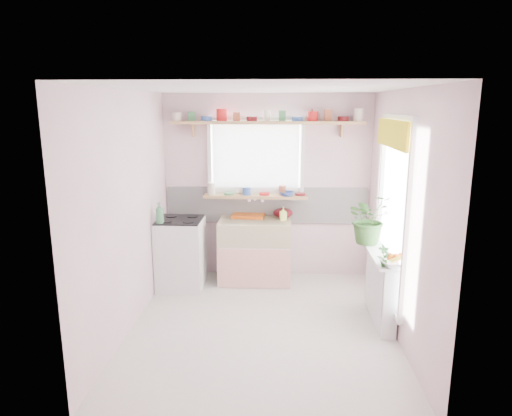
{
  "coord_description": "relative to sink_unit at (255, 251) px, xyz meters",
  "views": [
    {
      "loc": [
        0.17,
        -4.55,
        2.34
      ],
      "look_at": [
        -0.09,
        0.55,
        1.19
      ],
      "focal_mm": 32.0,
      "sensor_mm": 36.0,
      "label": 1
    }
  ],
  "objects": [
    {
      "name": "fruit",
      "position": [
        1.49,
        -1.49,
        0.44
      ],
      "size": [
        0.2,
        0.14,
        0.1
      ],
      "color": "orange",
      "rests_on": "fruit_bowl"
    },
    {
      "name": "soap_bottle_sink",
      "position": [
        0.38,
        0.02,
        0.51
      ],
      "size": [
        0.1,
        0.1,
        0.19
      ],
      "primitive_type": "imported",
      "rotation": [
        0.0,
        0.0,
        0.19
      ],
      "color": "#E1F76E",
      "rests_on": "sink_unit"
    },
    {
      "name": "cooker_bottle",
      "position": [
        -1.15,
        -0.46,
        0.62
      ],
      "size": [
        0.12,
        0.12,
        0.26
      ],
      "primitive_type": "imported",
      "rotation": [
        0.0,
        0.0,
        -0.2
      ],
      "color": "#468D5A",
      "rests_on": "cooker"
    },
    {
      "name": "dish_tray",
      "position": [
        -0.09,
        0.21,
        0.44
      ],
      "size": [
        0.46,
        0.36,
        0.04
      ],
      "primitive_type": "cube",
      "rotation": [
        0.0,
        0.0,
        -0.08
      ],
      "color": "#CB5512",
      "rests_on": "sink_unit"
    },
    {
      "name": "sill_cup",
      "position": [
        -0.18,
        0.25,
        0.77
      ],
      "size": [
        0.14,
        0.14,
        0.09
      ],
      "primitive_type": "imported",
      "rotation": [
        0.0,
        0.0,
        -0.24
      ],
      "color": "silver",
      "rests_on": "windowsill"
    },
    {
      "name": "sill_crockery",
      "position": [
        -0.05,
        0.19,
        0.78
      ],
      "size": [
        1.35,
        0.11,
        0.12
      ],
      "color": "silver",
      "rests_on": "windowsill"
    },
    {
      "name": "shelf_crockery",
      "position": [
        0.13,
        0.18,
        1.76
      ],
      "size": [
        2.47,
        0.11,
        0.12
      ],
      "color": "silver",
      "rests_on": "pine_shelf"
    },
    {
      "name": "pine_shelf",
      "position": [
        0.15,
        0.18,
        1.69
      ],
      "size": [
        2.52,
        0.24,
        0.04
      ],
      "primitive_type": "cube",
      "color": "tan",
      "rests_on": "room"
    },
    {
      "name": "sink_unit",
      "position": [
        0.0,
        0.0,
        0.0
      ],
      "size": [
        0.95,
        0.65,
        1.11
      ],
      "color": "white",
      "rests_on": "ground"
    },
    {
      "name": "radiator_ledge",
      "position": [
        1.45,
        -1.09,
        -0.03
      ],
      "size": [
        0.22,
        0.95,
        0.78
      ],
      "color": "white",
      "rests_on": "ground"
    },
    {
      "name": "jade_plant",
      "position": [
        1.36,
        -0.69,
        0.64
      ],
      "size": [
        0.66,
        0.62,
        0.59
      ],
      "primitive_type": "imported",
      "rotation": [
        0.0,
        0.0,
        0.37
      ],
      "color": "#315C25",
      "rests_on": "radiator_ledge"
    },
    {
      "name": "fruit_bowl",
      "position": [
        1.48,
        -1.49,
        0.38
      ],
      "size": [
        0.34,
        0.34,
        0.08
      ],
      "primitive_type": "imported",
      "rotation": [
        0.0,
        0.0,
        0.12
      ],
      "color": "silver",
      "rests_on": "radiator_ledge"
    },
    {
      "name": "sill_bowl",
      "position": [
        0.42,
        0.13,
        0.76
      ],
      "size": [
        0.25,
        0.25,
        0.06
      ],
      "primitive_type": "imported",
      "rotation": [
        0.0,
        0.0,
        0.38
      ],
      "color": "#2D4894",
      "rests_on": "windowsill"
    },
    {
      "name": "windowsill",
      "position": [
        -0.0,
        0.19,
        0.71
      ],
      "size": [
        1.4,
        0.22,
        0.04
      ],
      "primitive_type": "cube",
      "color": "tan",
      "rests_on": "room"
    },
    {
      "name": "shelf_vase",
      "position": [
        0.74,
        0.24,
        1.78
      ],
      "size": [
        0.17,
        0.17,
        0.15
      ],
      "primitive_type": "imported",
      "rotation": [
        0.0,
        0.0,
        -0.2
      ],
      "color": "#9A472F",
      "rests_on": "pine_shelf"
    },
    {
      "name": "room",
      "position": [
        0.81,
        -0.43,
        0.94
      ],
      "size": [
        3.2,
        3.2,
        3.2
      ],
      "color": "beige",
      "rests_on": "ground"
    },
    {
      "name": "cooker",
      "position": [
        -0.95,
        -0.24,
        0.03
      ],
      "size": [
        0.58,
        0.58,
        0.93
      ],
      "color": "white",
      "rests_on": "ground"
    },
    {
      "name": "colander",
      "position": [
        0.37,
        0.2,
        0.48
      ],
      "size": [
        0.27,
        0.27,
        0.12
      ],
      "primitive_type": "ellipsoid",
      "rotation": [
        0.0,
        0.0,
        0.01
      ],
      "color": "#580F16",
      "rests_on": "sink_unit"
    },
    {
      "name": "herb_pot",
      "position": [
        1.36,
        -1.49,
        0.45
      ],
      "size": [
        0.14,
        0.11,
        0.22
      ],
      "primitive_type": "imported",
      "rotation": [
        0.0,
        0.0,
        0.32
      ],
      "color": "#2A6227",
      "rests_on": "radiator_ledge"
    }
  ]
}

